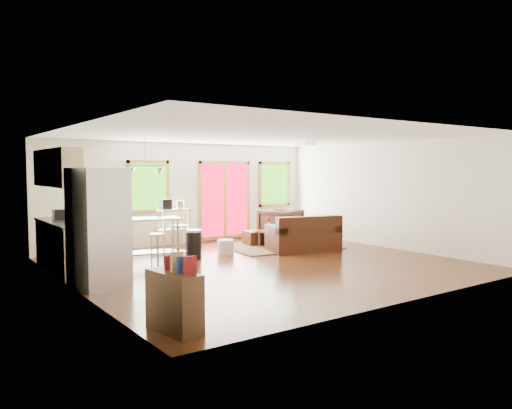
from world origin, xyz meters
TOP-DOWN VIEW (x-y plane):
  - floor at (0.00, 0.00)m, footprint 7.50×7.00m
  - ceiling at (0.00, 0.00)m, footprint 7.50×7.00m
  - back_wall at (0.00, 3.51)m, footprint 7.50×0.02m
  - left_wall at (-3.76, 0.00)m, footprint 0.02×7.00m
  - right_wall at (3.76, 0.00)m, footprint 0.02×7.00m
  - front_wall at (0.00, -3.51)m, footprint 7.50×0.02m
  - window_left at (-1.00, 3.46)m, footprint 1.10×0.05m
  - french_doors at (1.20, 3.46)m, footprint 1.60×0.05m
  - window_right at (2.90, 3.46)m, footprint 1.10×0.05m
  - rug at (1.68, 1.65)m, footprint 2.87×2.36m
  - loveseat at (1.71, 0.77)m, footprint 1.78×1.30m
  - coffee_table at (1.72, 1.80)m, footprint 1.13×0.82m
  - armchair at (2.27, 2.39)m, footprint 1.18×1.14m
  - ottoman at (1.37, 2.25)m, footprint 0.62×0.62m
  - pouf at (0.01, 1.51)m, footprint 0.41×0.41m
  - vase at (1.56, 1.96)m, footprint 0.22×0.23m
  - book at (2.27, 1.56)m, footprint 0.20×0.04m
  - cabinets at (-3.49, 1.70)m, footprint 0.64×2.24m
  - refrigerator at (-3.34, -0.00)m, footprint 0.91×0.89m
  - island at (-2.05, 1.36)m, footprint 1.60×0.97m
  - cup at (-1.52, 1.69)m, footprint 0.14×0.12m
  - bar_stool_a at (-2.58, 1.25)m, footprint 0.47×0.47m
  - bar_stool_b at (-1.88, 0.99)m, footprint 0.39×0.39m
  - bar_stool_c at (-1.35, 1.12)m, footprint 0.47×0.47m
  - trash_can at (-0.87, 1.39)m, footprint 0.38×0.38m
  - kitchen_cart at (-0.52, 3.16)m, footprint 0.78×0.50m
  - bookshelf at (-3.35, -2.76)m, footprint 0.41×0.84m
  - ceiling_flush at (1.60, 0.60)m, footprint 0.35×0.35m
  - pendant_light at (-1.90, 1.50)m, footprint 0.80×0.18m

SIDE VIEW (x-z plane):
  - floor at x=0.00m, z-range -0.02..0.00m
  - rug at x=1.68m, z-range 0.00..0.03m
  - pouf at x=0.01m, z-range 0.00..0.33m
  - ottoman at x=1.37m, z-range 0.00..0.36m
  - trash_can at x=-0.87m, z-range 0.00..0.63m
  - loveseat at x=1.71m, z-range -0.09..0.76m
  - coffee_table at x=1.72m, z-range 0.15..0.55m
  - bookshelf at x=-3.35m, z-range -0.10..0.84m
  - armchair at x=2.27m, z-range 0.00..0.96m
  - bar_stool_b at x=-1.88m, z-range 0.16..0.83m
  - vase at x=1.56m, z-range 0.36..0.68m
  - book at x=2.27m, z-range 0.40..0.67m
  - bar_stool_a at x=-2.58m, z-range 0.18..0.93m
  - bar_stool_c at x=-1.35m, z-range 0.19..0.98m
  - island at x=-2.05m, z-range 0.18..1.13m
  - kitchen_cart at x=-0.52m, z-range 0.22..1.41m
  - cabinets at x=-3.49m, z-range -0.22..2.08m
  - refrigerator at x=-3.34m, z-range 0.00..1.95m
  - cup at x=-1.52m, z-range 0.95..1.07m
  - french_doors at x=1.20m, z-range 0.05..2.15m
  - back_wall at x=0.00m, z-range 0.00..2.60m
  - left_wall at x=-3.76m, z-range 0.00..2.60m
  - right_wall at x=3.76m, z-range 0.00..2.60m
  - front_wall at x=0.00m, z-range 0.00..2.60m
  - window_left at x=-1.00m, z-range 0.85..2.15m
  - window_right at x=2.90m, z-range 0.85..2.15m
  - pendant_light at x=-1.90m, z-range 1.50..2.29m
  - ceiling_flush at x=1.60m, z-range 2.47..2.59m
  - ceiling at x=0.00m, z-range 2.60..2.62m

